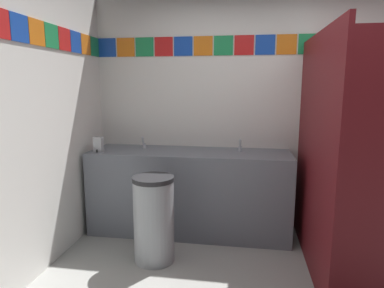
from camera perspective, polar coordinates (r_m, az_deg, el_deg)
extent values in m
cube|color=white|center=(3.82, 13.51, 5.30)|extent=(3.96, 0.08, 2.59)
cube|color=#1947B7|center=(4.09, -14.17, 15.54)|extent=(0.20, 0.01, 0.20)
cube|color=orange|center=(4.01, -11.17, 15.77)|extent=(0.20, 0.01, 0.20)
cube|color=#1E8C4C|center=(3.94, -8.05, 15.96)|extent=(0.20, 0.01, 0.20)
cube|color=red|center=(3.88, -4.82, 16.11)|extent=(0.20, 0.01, 0.20)
cube|color=#1947B7|center=(3.84, -1.50, 16.22)|extent=(0.20, 0.01, 0.20)
cube|color=orange|center=(3.80, 1.90, 16.27)|extent=(0.20, 0.01, 0.20)
cube|color=#1E8C4C|center=(3.78, 5.34, 16.27)|extent=(0.20, 0.01, 0.20)
cube|color=red|center=(3.77, 8.81, 16.21)|extent=(0.20, 0.01, 0.20)
cube|color=#1947B7|center=(3.78, 12.29, 16.10)|extent=(0.20, 0.01, 0.20)
cube|color=orange|center=(3.79, 15.74, 15.93)|extent=(0.20, 0.01, 0.20)
cube|color=#1E8C4C|center=(3.82, 19.14, 15.71)|extent=(0.20, 0.01, 0.20)
cube|color=red|center=(3.86, 22.47, 15.45)|extent=(0.20, 0.01, 0.20)
cube|color=#1947B7|center=(3.92, 25.71, 15.14)|extent=(0.20, 0.01, 0.20)
cube|color=orange|center=(3.98, 28.84, 14.80)|extent=(0.20, 0.01, 0.20)
cube|color=white|center=(2.78, -29.37, 2.66)|extent=(0.08, 3.18, 2.59)
cube|color=#1947B7|center=(2.94, -27.20, 17.09)|extent=(0.01, 0.20, 0.20)
cube|color=orange|center=(3.11, -24.81, 16.80)|extent=(0.01, 0.20, 0.20)
cube|color=#1E8C4C|center=(3.29, -22.68, 16.52)|extent=(0.01, 0.20, 0.20)
cube|color=red|center=(3.47, -20.78, 16.25)|extent=(0.01, 0.20, 0.20)
cube|color=#1947B7|center=(3.66, -19.08, 16.00)|extent=(0.01, 0.20, 0.20)
cube|color=orange|center=(3.85, -17.55, 15.75)|extent=(0.01, 0.20, 0.20)
cube|color=#1E8C4C|center=(4.04, -16.16, 15.52)|extent=(0.01, 0.20, 0.20)
cube|color=slate|center=(3.68, -0.41, -8.09)|extent=(2.12, 0.61, 0.89)
cube|color=slate|center=(3.85, 0.29, -1.02)|extent=(2.12, 0.03, 0.08)
cylinder|color=silver|center=(3.67, -8.68, -1.93)|extent=(0.34, 0.34, 0.10)
cylinder|color=silver|center=(3.50, 8.08, -2.50)|extent=(0.34, 0.34, 0.10)
cylinder|color=silver|center=(3.79, -8.06, -0.32)|extent=(0.04, 0.04, 0.05)
cylinder|color=silver|center=(3.73, -8.32, 0.61)|extent=(0.02, 0.06, 0.09)
cylinder|color=silver|center=(3.62, 8.16, -0.79)|extent=(0.04, 0.04, 0.05)
cylinder|color=silver|center=(3.56, 8.17, 0.17)|extent=(0.02, 0.06, 0.09)
cube|color=#B7BABF|center=(3.65, -15.56, -0.09)|extent=(0.09, 0.07, 0.16)
cylinder|color=black|center=(3.62, -15.81, -1.15)|extent=(0.02, 0.02, 0.03)
cube|color=maroon|center=(3.07, 20.08, -1.48)|extent=(0.04, 1.59, 2.02)
cylinder|color=silver|center=(2.31, 24.29, -2.80)|extent=(0.02, 0.02, 0.10)
cylinder|color=white|center=(3.77, 25.43, -12.61)|extent=(0.38, 0.38, 0.40)
torus|color=white|center=(3.70, 25.68, -9.52)|extent=(0.39, 0.39, 0.05)
cube|color=white|center=(3.84, 24.97, -6.31)|extent=(0.34, 0.17, 0.34)
cylinder|color=#999EA3|center=(3.13, -6.47, -12.86)|extent=(0.36, 0.36, 0.75)
cylinder|color=#262628|center=(3.00, -6.61, -5.88)|extent=(0.37, 0.37, 0.04)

